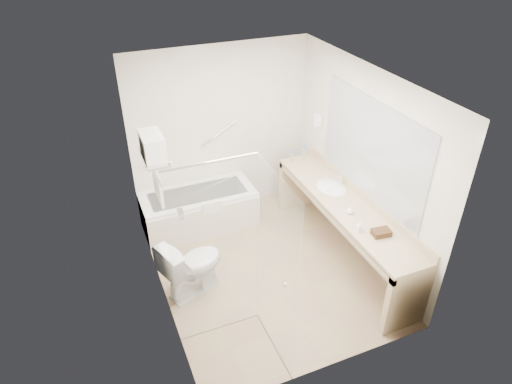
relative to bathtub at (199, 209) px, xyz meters
name	(u,v)px	position (x,y,z in m)	size (l,w,h in m)	color
floor	(265,268)	(0.50, -1.24, -0.28)	(3.20, 3.20, 0.00)	#9A7B5F
ceiling	(267,81)	(0.50, -1.24, 2.22)	(2.60, 3.20, 0.10)	silver
wall_back	(221,132)	(0.50, 0.36, 0.97)	(2.60, 0.10, 2.50)	silver
wall_front	(339,275)	(0.50, -2.84, 0.97)	(2.60, 0.10, 2.50)	silver
wall_left	(154,211)	(-0.80, -1.24, 0.97)	(0.10, 3.20, 2.50)	silver
wall_right	(362,165)	(1.80, -1.24, 0.97)	(0.10, 3.20, 2.50)	silver
bathtub	(199,209)	(0.00, 0.00, 0.00)	(1.60, 0.73, 0.59)	white
grab_bar_short	(158,164)	(-0.45, 0.32, 0.67)	(0.03, 0.03, 0.40)	silver
grab_bar_long	(219,134)	(0.45, 0.32, 0.97)	(0.03, 0.03, 0.60)	silver
shower_enclosure	(245,262)	(-0.13, -2.16, 0.79)	(0.96, 0.91, 2.11)	silver
towel_shelf	(153,153)	(-0.67, -0.89, 1.48)	(0.24, 0.55, 0.81)	silver
vanity_counter	(344,217)	(1.52, -1.39, 0.36)	(0.55, 2.70, 0.95)	#CBB087
sink	(331,189)	(1.55, -0.99, 0.54)	(0.40, 0.52, 0.14)	white
faucet	(341,180)	(1.70, -0.99, 0.65)	(0.03, 0.03, 0.14)	silver
mirror	(371,149)	(1.79, -1.39, 1.27)	(0.02, 2.00, 1.20)	#A5AAB1
hairdryer_unit	(318,120)	(1.75, -0.19, 1.17)	(0.08, 0.10, 0.18)	white
toilet	(192,266)	(-0.45, -1.25, 0.10)	(0.43, 0.78, 0.76)	white
amenity_basket	(381,233)	(1.54, -2.10, 0.61)	(0.20, 0.14, 0.07)	#492C1A
soap_bottle_a	(359,229)	(1.35, -1.94, 0.60)	(0.06, 0.13, 0.06)	white
soap_bottle_b	(350,211)	(1.45, -1.60, 0.62)	(0.08, 0.10, 0.08)	white
water_bottle_left	(292,157)	(1.38, -0.17, 0.65)	(0.05, 0.05, 0.17)	silver
water_bottle_mid	(303,153)	(1.58, -0.14, 0.67)	(0.06, 0.06, 0.21)	silver
water_bottle_right	(292,156)	(1.40, -0.14, 0.65)	(0.05, 0.05, 0.17)	silver
drinking_glass_near	(325,180)	(1.52, -0.87, 0.62)	(0.07, 0.07, 0.09)	silver
drinking_glass_far	(330,191)	(1.44, -1.13, 0.62)	(0.07, 0.07, 0.09)	silver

